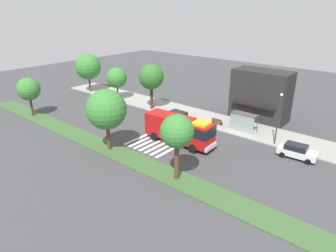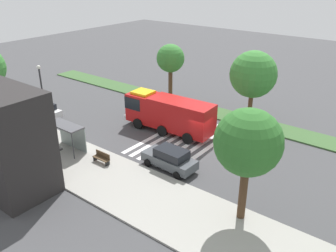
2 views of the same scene
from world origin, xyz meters
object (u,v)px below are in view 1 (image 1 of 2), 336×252
bus_stop_shelter (243,119)px  bench_near_shelter (217,121)px  median_tree_west (106,110)px  median_tree_center (177,132)px  sidewalk_tree_west (117,78)px  sidewalk_tree_center (151,77)px  street_lamp (279,115)px  median_tree_far_west (29,89)px  parked_car_west (179,117)px  fire_truck (181,129)px  sidewalk_tree_far_west (88,67)px  parked_car_mid (297,151)px

bus_stop_shelter → bench_near_shelter: 4.20m
median_tree_west → median_tree_center: median_tree_west is taller
sidewalk_tree_west → median_tree_center: median_tree_center is taller
median_tree_center → sidewalk_tree_center: bearing=139.2°
bus_stop_shelter → sidewalk_tree_west: size_ratio=0.60×
street_lamp → median_tree_far_west: bearing=-156.9°
bench_near_shelter → median_tree_far_west: bearing=-147.7°
parked_car_west → median_tree_center: size_ratio=0.69×
sidewalk_tree_west → median_tree_center: (25.63, -14.68, 1.08)m
bench_near_shelter → sidewalk_tree_center: 13.31m
sidewalk_tree_west → median_tree_west: bearing=-43.9°
parked_car_west → sidewalk_tree_west: size_ratio=0.80×
parked_car_west → sidewalk_tree_west: 16.58m
parked_car_west → sidewalk_tree_center: sidewalk_tree_center is taller
sidewalk_tree_center → median_tree_center: (17.00, -14.68, -0.31)m
median_tree_west → sidewalk_tree_center: bearing=114.3°
fire_truck → street_lamp: street_lamp is taller
parked_car_west → bus_stop_shelter: (8.86, 2.96, 0.99)m
street_lamp → median_tree_west: median_tree_west is taller
bench_near_shelter → bus_stop_shelter: bearing=0.6°
street_lamp → sidewalk_tree_west: street_lamp is taller
parked_car_west → bus_stop_shelter: bearing=20.4°
sidewalk_tree_far_west → median_tree_far_west: (5.00, -14.68, -0.72)m
street_lamp → median_tree_far_west: size_ratio=1.09×
median_tree_center → median_tree_far_west: bearing=-180.0°
median_tree_west → parked_car_west: bearing=86.1°
median_tree_far_west → sidewalk_tree_far_west: bearing=108.8°
parked_car_mid → parked_car_west: bearing=176.7°
parked_car_west → median_tree_far_west: bearing=-145.5°
parked_car_mid → median_tree_center: bearing=-124.8°
parked_car_mid → median_tree_west: size_ratio=0.59×
sidewalk_tree_far_west → sidewalk_tree_west: 8.50m
parked_car_mid → bench_near_shelter: (-12.31, 2.92, -0.25)m
sidewalk_tree_west → bus_stop_shelter: bearing=1.7°
bus_stop_shelter → street_lamp: street_lamp is taller
parked_car_mid → sidewalk_tree_west: bearing=172.9°
parked_car_mid → fire_truck: bearing=-159.4°
fire_truck → median_tree_center: median_tree_center is taller
parked_car_mid → sidewalk_tree_center: (-24.65, 2.20, 4.66)m
sidewalk_tree_west → bench_near_shelter: bearing=2.0°
bench_near_shelter → sidewalk_tree_west: sidewalk_tree_west is taller
parked_car_west → median_tree_west: 13.22m
sidewalk_tree_far_west → median_tree_center: 37.10m
parked_car_west → median_tree_center: 16.28m
bus_stop_shelter → median_tree_center: median_tree_center is taller
parked_car_mid → street_lamp: street_lamp is taller
median_tree_far_west → street_lamp: bearing=23.1°
street_lamp → sidewalk_tree_center: 21.45m
median_tree_far_west → median_tree_west: median_tree_west is taller
fire_truck → bus_stop_shelter: size_ratio=2.70×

